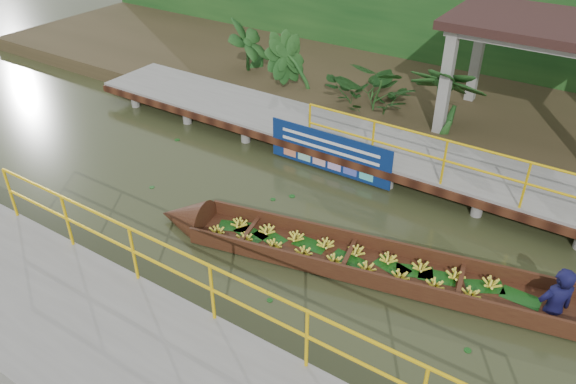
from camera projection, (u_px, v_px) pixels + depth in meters
The scene contains 8 objects.
ground at pixel (284, 232), 11.18m from camera, with size 80.00×80.00×0.00m, color #2D3018.
land_strip at pixel (427, 97), 16.33m from camera, with size 30.00×8.00×0.45m, color #362E1B.
far_dock at pixel (365, 144), 13.32m from camera, with size 16.00×2.06×1.66m.
pavilion at pixel (548, 37), 12.69m from camera, with size 4.40×3.00×3.00m.
foliage_backdrop at pixel (466, 16), 17.13m from camera, with size 30.00×0.80×4.00m, color #133D16.
vendor_boat at pixel (420, 271), 9.82m from camera, with size 9.89×3.00×2.17m.
blue_banner at pixel (329, 152), 12.82m from camera, with size 3.11×0.04×0.97m.
tropical_plants at pixel (437, 96), 13.77m from camera, with size 14.30×1.30×1.63m.
Camera 1 is at (5.02, -7.45, 6.71)m, focal length 35.00 mm.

